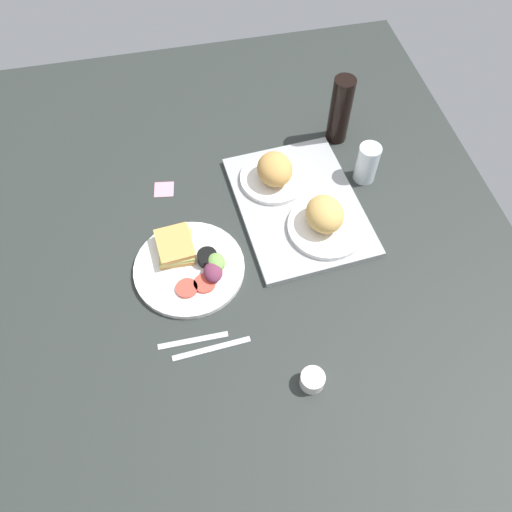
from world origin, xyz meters
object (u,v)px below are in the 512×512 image
at_px(knife, 212,348).
at_px(sticky_note, 164,189).
at_px(espresso_cup, 312,380).
at_px(bread_plate_far, 325,219).
at_px(serving_tray, 299,205).
at_px(bread_plate_near, 274,172).
at_px(soda_bottle, 340,110).
at_px(plate_with_salad, 190,264).
at_px(drinking_glass, 367,163).
at_px(fork, 193,340).

xyz_separation_m(knife, sticky_note, (-0.52, -0.05, -0.00)).
bearing_deg(espresso_cup, bread_plate_far, 160.14).
distance_m(serving_tray, bread_plate_far, 0.11).
height_order(knife, sticky_note, knife).
relative_size(bread_plate_near, soda_bottle, 0.90).
bearing_deg(sticky_note, plate_with_salad, 7.83).
relative_size(drinking_glass, fork, 0.71).
height_order(bread_plate_near, soda_bottle, soda_bottle).
bearing_deg(bread_plate_near, knife, -29.32).
bearing_deg(bread_plate_near, sticky_note, -98.94).
bearing_deg(sticky_note, knife, 6.02).
bearing_deg(espresso_cup, fork, -122.65).
xyz_separation_m(bread_plate_near, fork, (0.44, -0.30, -0.05)).
distance_m(bread_plate_near, knife, 0.54).
xyz_separation_m(bread_plate_far, fork, (0.25, -0.40, -0.05)).
distance_m(bread_plate_near, drinking_glass, 0.27).
xyz_separation_m(espresso_cup, sticky_note, (-0.65, -0.26, -0.02)).
bearing_deg(plate_with_salad, sticky_note, -172.17).
distance_m(serving_tray, espresso_cup, 0.51).
distance_m(bread_plate_near, soda_bottle, 0.28).
bearing_deg(bread_plate_near, espresso_cup, -4.99).
bearing_deg(bread_plate_far, plate_with_salad, -83.69).
bearing_deg(bread_plate_far, soda_bottle, 157.67).
relative_size(serving_tray, drinking_glass, 3.70).
bearing_deg(bread_plate_far, fork, -58.08).
bearing_deg(bread_plate_near, serving_tray, 27.56).
xyz_separation_m(serving_tray, fork, (0.34, -0.35, -0.01)).
height_order(soda_bottle, espresso_cup, soda_bottle).
distance_m(espresso_cup, knife, 0.25).
xyz_separation_m(serving_tray, plate_with_salad, (0.14, -0.33, 0.01)).
xyz_separation_m(drinking_glass, knife, (0.44, -0.53, -0.06)).
bearing_deg(soda_bottle, fork, -42.48).
bearing_deg(sticky_note, drinking_glass, 82.25).
height_order(plate_with_salad, espresso_cup, plate_with_salad).
relative_size(espresso_cup, sticky_note, 1.00).
relative_size(espresso_cup, knife, 0.29).
relative_size(serving_tray, fork, 2.65).
bearing_deg(soda_bottle, drinking_glass, 9.91).
bearing_deg(espresso_cup, serving_tray, 168.53).
bearing_deg(fork, plate_with_salad, 83.70).
bearing_deg(soda_bottle, knife, -38.88).
bearing_deg(knife, soda_bottle, 47.72).
height_order(bread_plate_far, drinking_glass, drinking_glass).
bearing_deg(fork, knife, -36.51).
relative_size(bread_plate_far, knife, 1.12).
distance_m(plate_with_salad, espresso_cup, 0.43).
xyz_separation_m(bread_plate_near, knife, (0.47, -0.26, -0.05)).
relative_size(plate_with_salad, drinking_glass, 2.38).
distance_m(serving_tray, bread_plate_near, 0.12).
distance_m(drinking_glass, fork, 0.70).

